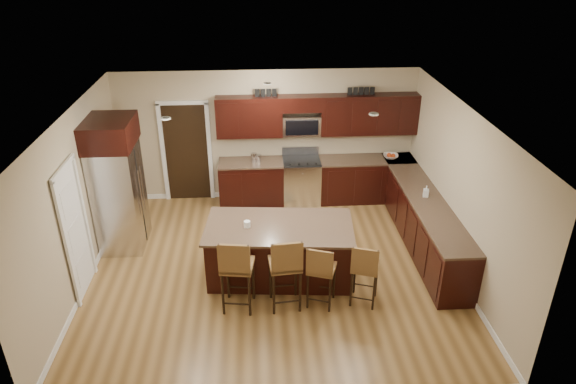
{
  "coord_description": "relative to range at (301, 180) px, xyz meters",
  "views": [
    {
      "loc": [
        -0.22,
        -7.08,
        5.02
      ],
      "look_at": [
        0.27,
        0.4,
        1.24
      ],
      "focal_mm": 32.0,
      "sensor_mm": 36.0,
      "label": 1
    }
  ],
  "objects": [
    {
      "name": "island",
      "position": [
        -0.59,
        -2.58,
        -0.04
      ],
      "size": [
        2.42,
        1.41,
        0.92
      ],
      "rotation": [
        0.0,
        0.0,
        -0.09
      ],
      "color": "black",
      "rests_on": "floor"
    },
    {
      "name": "canister_short",
      "position": [
        -0.87,
        -0.0,
        0.52
      ],
      "size": [
        0.11,
        0.11,
        0.15
      ],
      "primitive_type": "cylinder",
      "color": "silver",
      "rests_on": "base_cabinets"
    },
    {
      "name": "letter_decor",
      "position": [
        0.22,
        0.13,
        1.82
      ],
      "size": [
        2.2,
        0.03,
        0.15
      ],
      "primitive_type": null,
      "color": "black",
      "rests_on": "upper_cabinets"
    },
    {
      "name": "stool_right",
      "position": [
        -0.02,
        -3.42,
        0.18
      ],
      "size": [
        0.5,
        0.5,
        1.05
      ],
      "rotation": [
        0.0,
        0.0,
        -0.33
      ],
      "color": "brown",
      "rests_on": "floor"
    },
    {
      "name": "upper_cabinets",
      "position": [
        0.36,
        0.13,
        1.37
      ],
      "size": [
        4.0,
        0.33,
        0.8
      ],
      "color": "black",
      "rests_on": "wall_back"
    },
    {
      "name": "base_cabinets",
      "position": [
        1.22,
        -1.01,
        -0.01
      ],
      "size": [
        4.02,
        3.96,
        0.92
      ],
      "color": "black",
      "rests_on": "floor"
    },
    {
      "name": "canister_tall",
      "position": [
        -0.97,
        -0.0,
        0.54
      ],
      "size": [
        0.12,
        0.12,
        0.18
      ],
      "primitive_type": "cylinder",
      "color": "silver",
      "rests_on": "base_cabinets"
    },
    {
      "name": "wall_left",
      "position": [
        -3.68,
        -2.45,
        0.88
      ],
      "size": [
        0.0,
        5.5,
        5.5
      ],
      "primitive_type": "plane",
      "rotation": [
        1.57,
        0.0,
        1.57
      ],
      "color": "tan",
      "rests_on": "floor"
    },
    {
      "name": "wall_right",
      "position": [
        2.32,
        -2.45,
        0.88
      ],
      "size": [
        0.0,
        5.5,
        5.5
      ],
      "primitive_type": "plane",
      "rotation": [
        1.57,
        0.0,
        -1.57
      ],
      "color": "tan",
      "rests_on": "floor"
    },
    {
      "name": "stool_mid",
      "position": [
        -0.53,
        -3.43,
        0.28
      ],
      "size": [
        0.49,
        0.49,
        1.21
      ],
      "rotation": [
        0.0,
        0.0,
        0.09
      ],
      "color": "brown",
      "rests_on": "floor"
    },
    {
      "name": "stool_left",
      "position": [
        -1.24,
        -3.43,
        0.29
      ],
      "size": [
        0.52,
        0.52,
        1.22
      ],
      "rotation": [
        0.0,
        0.0,
        -0.15
      ],
      "color": "brown",
      "rests_on": "floor"
    },
    {
      "name": "ceiling",
      "position": [
        -0.68,
        -2.45,
        2.23
      ],
      "size": [
        6.0,
        6.0,
        0.0
      ],
      "primitive_type": "plane",
      "rotation": [
        3.14,
        0.0,
        0.0
      ],
      "color": "silver",
      "rests_on": "wall_back"
    },
    {
      "name": "range",
      "position": [
        0.0,
        0.0,
        0.0
      ],
      "size": [
        0.76,
        0.64,
        1.11
      ],
      "color": "silver",
      "rests_on": "floor"
    },
    {
      "name": "wall_back",
      "position": [
        -0.68,
        0.3,
        0.88
      ],
      "size": [
        6.0,
        0.0,
        6.0
      ],
      "primitive_type": "plane",
      "rotation": [
        1.57,
        0.0,
        0.0
      ],
      "color": "tan",
      "rests_on": "floor"
    },
    {
      "name": "microwave",
      "position": [
        0.0,
        0.15,
        1.15
      ],
      "size": [
        0.76,
        0.31,
        0.4
      ],
      "primitive_type": "cube",
      "color": "silver",
      "rests_on": "upper_cabinets"
    },
    {
      "name": "doorway",
      "position": [
        -2.33,
        0.28,
        0.56
      ],
      "size": [
        0.85,
        0.03,
        2.06
      ],
      "primitive_type": "cube",
      "color": "black",
      "rests_on": "floor"
    },
    {
      "name": "fruit_bowl",
      "position": [
        1.83,
        -0.0,
        0.49
      ],
      "size": [
        0.36,
        0.36,
        0.07
      ],
      "primitive_type": "imported",
      "rotation": [
        0.0,
        0.0,
        -0.2
      ],
      "color": "silver",
      "rests_on": "base_cabinets"
    },
    {
      "name": "island_jar",
      "position": [
        -1.09,
        -2.58,
        0.5
      ],
      "size": [
        0.1,
        0.1,
        0.1
      ],
      "primitive_type": "cylinder",
      "color": "white",
      "rests_on": "island"
    },
    {
      "name": "pantry_door",
      "position": [
        -3.66,
        -2.75,
        0.55
      ],
      "size": [
        0.03,
        0.8,
        2.04
      ],
      "primitive_type": "cube",
      "color": "white",
      "rests_on": "floor"
    },
    {
      "name": "refrigerator",
      "position": [
        -3.3,
        -1.45,
        0.73
      ],
      "size": [
        0.79,
        1.01,
        2.35
      ],
      "color": "silver",
      "rests_on": "floor"
    },
    {
      "name": "floor_mat",
      "position": [
        -0.71,
        -0.77,
        -0.47
      ],
      "size": [
        1.2,
        1.0,
        0.01
      ],
      "primitive_type": "cube",
      "rotation": [
        0.0,
        0.0,
        -0.35
      ],
      "color": "brown",
      "rests_on": "floor"
    },
    {
      "name": "soap_bottle",
      "position": [
        2.02,
        -1.74,
        0.55
      ],
      "size": [
        0.11,
        0.12,
        0.2
      ],
      "primitive_type": "imported",
      "rotation": [
        0.0,
        0.0,
        -0.28
      ],
      "color": "#B2B2B2",
      "rests_on": "base_cabinets"
    },
    {
      "name": "floor",
      "position": [
        -0.68,
        -2.45,
        -0.47
      ],
      "size": [
        6.0,
        6.0,
        0.0
      ],
      "primitive_type": "plane",
      "color": "olive",
      "rests_on": "ground"
    },
    {
      "name": "stool_extra",
      "position": [
        0.63,
        -3.42,
        0.18
      ],
      "size": [
        0.5,
        0.5,
        1.05
      ],
      "rotation": [
        0.0,
        0.0,
        -0.33
      ],
      "color": "brown",
      "rests_on": "floor"
    }
  ]
}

